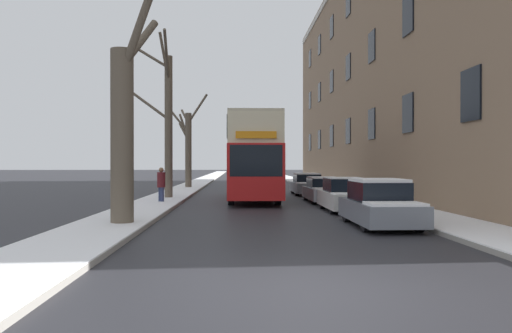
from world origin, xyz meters
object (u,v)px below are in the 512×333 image
bare_tree_left_0 (123,125)px  double_decker_bus (252,154)px  bare_tree_left_1 (167,120)px  parked_car_2 (324,190)px  pedestrian_left_sidewalk (161,184)px  parked_car_1 (345,196)px  parked_car_3 (307,185)px  bare_tree_left_2 (188,145)px  parked_car_0 (380,205)px

bare_tree_left_0 → double_decker_bus: bare_tree_left_0 is taller
bare_tree_left_1 → parked_car_2: size_ratio=2.03×
double_decker_bus → pedestrian_left_sidewalk: size_ratio=5.88×
pedestrian_left_sidewalk → parked_car_1: bearing=-150.9°
parked_car_3 → pedestrian_left_sidewalk: (-8.20, -7.66, 0.35)m
double_decker_bus → bare_tree_left_1: bearing=179.7°
bare_tree_left_0 → pedestrian_left_sidewalk: bearing=90.9°
bare_tree_left_0 → parked_car_3: (8.07, 16.30, -2.55)m
parked_car_3 → parked_car_1: bearing=-90.0°
bare_tree_left_1 → parked_car_1: bearing=-38.4°
double_decker_bus → parked_car_1: double_decker_bus is taller
bare_tree_left_1 → bare_tree_left_2: bare_tree_left_1 is taller
bare_tree_left_1 → pedestrian_left_sidewalk: bearing=-87.6°
bare_tree_left_1 → parked_car_3: (8.32, 4.71, -3.75)m
double_decker_bus → parked_car_3: 6.28m
bare_tree_left_0 → parked_car_1: size_ratio=1.82×
bare_tree_left_0 → parked_car_3: bare_tree_left_0 is taller
pedestrian_left_sidewalk → parked_car_0: bearing=-173.9°
bare_tree_left_0 → parked_car_1: 9.82m
parked_car_1 → parked_car_2: size_ratio=0.90×
double_decker_bus → parked_car_2: bearing=-23.4°
parked_car_0 → parked_car_1: parked_car_0 is taller
parked_car_2 → parked_car_3: bearing=90.0°
double_decker_bus → pedestrian_left_sidewalk: 5.61m
parked_car_2 → parked_car_3: parked_car_3 is taller
parked_car_0 → parked_car_3: 16.45m
bare_tree_left_1 → bare_tree_left_0: bearing=-88.7°
bare_tree_left_2 → double_decker_bus: size_ratio=0.70×
bare_tree_left_1 → pedestrian_left_sidewalk: bare_tree_left_1 is taller
double_decker_bus → parked_car_2: double_decker_bus is taller
double_decker_bus → parked_car_2: 4.43m
double_decker_bus → parked_car_3: size_ratio=2.41×
bare_tree_left_2 → double_decker_bus: bearing=-68.8°
bare_tree_left_0 → parked_car_2: bearing=51.0°
bare_tree_left_0 → parked_car_0: (8.07, -0.15, -2.50)m
parked_car_1 → parked_car_2: 4.98m
parked_car_1 → parked_car_3: parked_car_1 is taller
bare_tree_left_0 → bare_tree_left_1: 11.65m
parked_car_3 → pedestrian_left_sidewalk: bearing=-136.9°
double_decker_bus → bare_tree_left_0: bearing=-110.8°
parked_car_1 → parked_car_3: bearing=90.0°
double_decker_bus → parked_car_1: 7.76m
bare_tree_left_1 → parked_car_0: bare_tree_left_1 is taller
bare_tree_left_2 → parked_car_0: bare_tree_left_2 is taller
parked_car_3 → pedestrian_left_sidewalk: 11.23m
bare_tree_left_1 → parked_car_0: (8.32, -11.74, -3.71)m
double_decker_bus → parked_car_3: double_decker_bus is taller
bare_tree_left_0 → pedestrian_left_sidewalk: (-0.13, 8.63, -2.20)m
bare_tree_left_1 → double_decker_bus: 5.02m
parked_car_0 → double_decker_bus: bearing=107.4°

